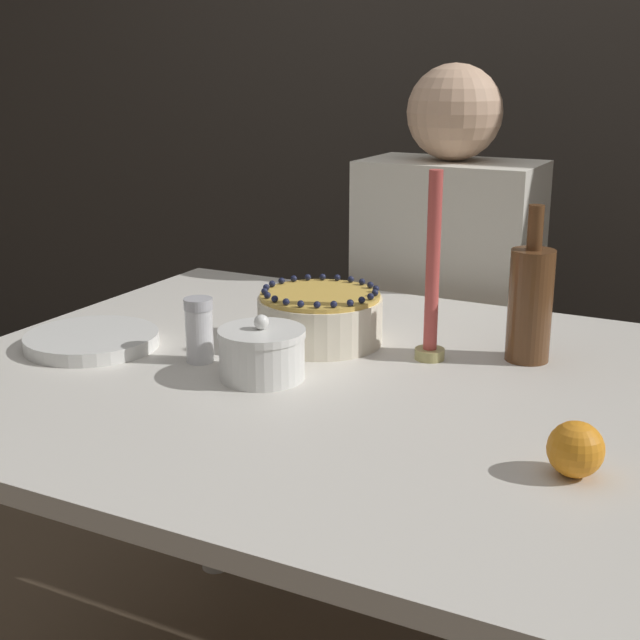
{
  "coord_description": "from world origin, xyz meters",
  "views": [
    {
      "loc": [
        0.62,
        -1.21,
        1.27
      ],
      "look_at": [
        -0.08,
        0.14,
        0.82
      ],
      "focal_mm": 50.0,
      "sensor_mm": 36.0,
      "label": 1
    }
  ],
  "objects_px": {
    "sugar_shaker": "(199,330)",
    "bottle": "(530,302)",
    "cake": "(320,318)",
    "candle": "(432,283)",
    "sugar_bowl": "(262,353)",
    "person_man_blue_shirt": "(444,366)"
  },
  "relations": [
    {
      "from": "cake",
      "to": "sugar_bowl",
      "type": "xyz_separation_m",
      "value": [
        0.0,
        -0.21,
        -0.0
      ]
    },
    {
      "from": "sugar_shaker",
      "to": "candle",
      "type": "distance_m",
      "value": 0.4
    },
    {
      "from": "sugar_shaker",
      "to": "candle",
      "type": "relative_size",
      "value": 0.34
    },
    {
      "from": "cake",
      "to": "candle",
      "type": "relative_size",
      "value": 0.7
    },
    {
      "from": "cake",
      "to": "candle",
      "type": "distance_m",
      "value": 0.23
    },
    {
      "from": "person_man_blue_shirt",
      "to": "sugar_bowl",
      "type": "bearing_deg",
      "value": 87.95
    },
    {
      "from": "sugar_bowl",
      "to": "candle",
      "type": "bearing_deg",
      "value": 45.94
    },
    {
      "from": "cake",
      "to": "person_man_blue_shirt",
      "type": "relative_size",
      "value": 0.18
    },
    {
      "from": "cake",
      "to": "bottle",
      "type": "relative_size",
      "value": 0.85
    },
    {
      "from": "sugar_bowl",
      "to": "candle",
      "type": "xyz_separation_m",
      "value": [
        0.2,
        0.21,
        0.09
      ]
    },
    {
      "from": "cake",
      "to": "person_man_blue_shirt",
      "type": "height_order",
      "value": "person_man_blue_shirt"
    },
    {
      "from": "candle",
      "to": "bottle",
      "type": "xyz_separation_m",
      "value": [
        0.15,
        0.07,
        -0.03
      ]
    },
    {
      "from": "sugar_bowl",
      "to": "bottle",
      "type": "distance_m",
      "value": 0.45
    },
    {
      "from": "cake",
      "to": "sugar_shaker",
      "type": "relative_size",
      "value": 2.03
    },
    {
      "from": "candle",
      "to": "sugar_bowl",
      "type": "bearing_deg",
      "value": -134.06
    },
    {
      "from": "candle",
      "to": "person_man_blue_shirt",
      "type": "xyz_separation_m",
      "value": [
        -0.18,
        0.59,
        -0.36
      ]
    },
    {
      "from": "sugar_shaker",
      "to": "bottle",
      "type": "height_order",
      "value": "bottle"
    },
    {
      "from": "sugar_shaker",
      "to": "candle",
      "type": "bearing_deg",
      "value": 29.32
    },
    {
      "from": "sugar_shaker",
      "to": "person_man_blue_shirt",
      "type": "xyz_separation_m",
      "value": [
        0.16,
        0.77,
        -0.28
      ]
    },
    {
      "from": "cake",
      "to": "bottle",
      "type": "distance_m",
      "value": 0.37
    },
    {
      "from": "bottle",
      "to": "person_man_blue_shirt",
      "type": "xyz_separation_m",
      "value": [
        -0.32,
        0.51,
        -0.33
      ]
    },
    {
      "from": "sugar_bowl",
      "to": "sugar_shaker",
      "type": "xyz_separation_m",
      "value": [
        -0.13,
        0.02,
        0.01
      ]
    }
  ]
}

